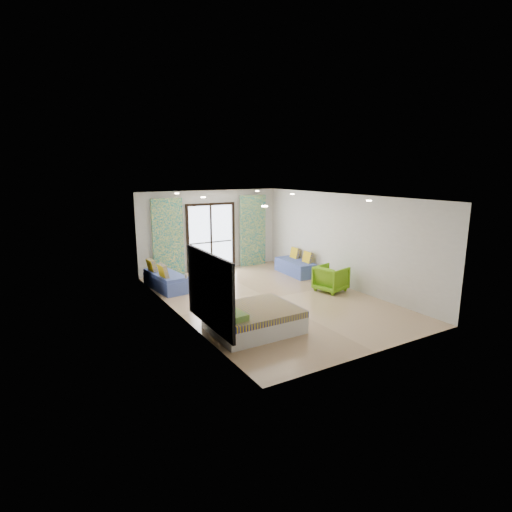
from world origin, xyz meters
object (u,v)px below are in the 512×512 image
daybed_right (296,267)px  daybed_left (165,280)px  bed (253,319)px  coffee_table (218,269)px  armchair (331,277)px

daybed_right → daybed_left: bearing=176.4°
bed → daybed_right: (3.59, 3.40, -0.01)m
daybed_left → coffee_table: daybed_left is taller
bed → daybed_left: daybed_left is taller
daybed_left → daybed_right: (4.23, -0.52, -0.01)m
daybed_left → coffee_table: size_ratio=2.80×
bed → armchair: 3.61m
armchair → bed: bearing=98.8°
bed → coffee_table: 4.32m
bed → armchair: armchair is taller
bed → daybed_left: size_ratio=1.02×
daybed_left → armchair: bearing=-38.9°
coffee_table → armchair: armchair is taller
coffee_table → daybed_right: bearing=-17.2°
daybed_left → bed: bearing=-86.9°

